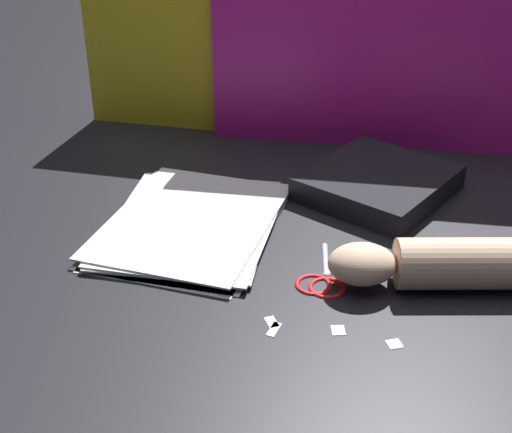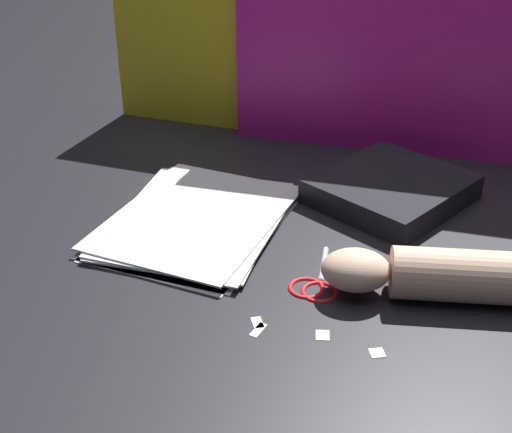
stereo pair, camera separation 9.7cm
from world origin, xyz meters
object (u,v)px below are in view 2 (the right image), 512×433
hand_forearm (445,275)px  scissors (318,281)px  paper_stack (197,221)px  book_closed (391,189)px

hand_forearm → scissors: bearing=-170.4°
paper_stack → book_closed: book_closed is taller
paper_stack → hand_forearm: bearing=-9.4°
paper_stack → scissors: 0.25m
book_closed → scissors: bearing=-99.5°
book_closed → hand_forearm: (0.12, -0.26, 0.01)m
paper_stack → hand_forearm: 0.41m
paper_stack → book_closed: size_ratio=1.16×
paper_stack → hand_forearm: size_ratio=1.08×
scissors → book_closed: bearing=80.5°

